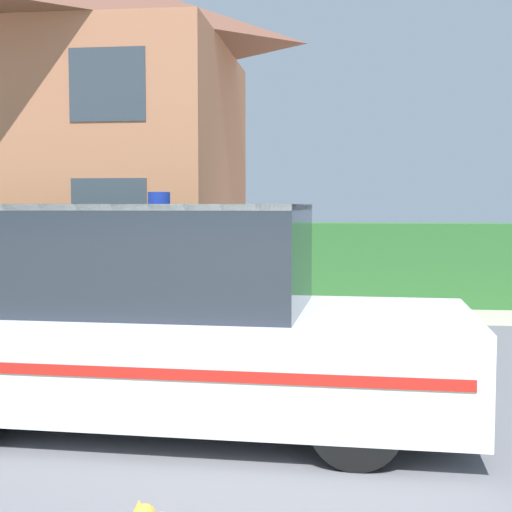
{
  "coord_description": "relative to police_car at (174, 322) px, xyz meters",
  "views": [
    {
      "loc": [
        0.25,
        -2.32,
        1.56
      ],
      "look_at": [
        -0.62,
        4.85,
        1.05
      ],
      "focal_mm": 50.0,
      "sensor_mm": 36.0,
      "label": 1
    }
  ],
  "objects": [
    {
      "name": "road_strip",
      "position": [
        0.94,
        1.41,
        -0.73
      ],
      "size": [
        28.0,
        6.18,
        0.01
      ],
      "primitive_type": "cube",
      "color": "#5B5B60",
      "rests_on": "ground"
    },
    {
      "name": "garden_hedge",
      "position": [
        0.05,
        6.39,
        -0.09
      ],
      "size": [
        13.85,
        0.76,
        1.29
      ],
      "primitive_type": "cube",
      "color": "#2D662D",
      "rests_on": "ground"
    },
    {
      "name": "police_car",
      "position": [
        0.0,
        0.0,
        0.0
      ],
      "size": [
        4.12,
        1.78,
        1.65
      ],
      "rotation": [
        0.0,
        0.0,
        -0.04
      ],
      "color": "black",
      "rests_on": "road_strip"
    },
    {
      "name": "house_left",
      "position": [
        -4.98,
        10.54,
        2.79
      ],
      "size": [
        7.63,
        6.45,
        6.92
      ],
      "color": "#A86B4C",
      "rests_on": "ground"
    }
  ]
}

